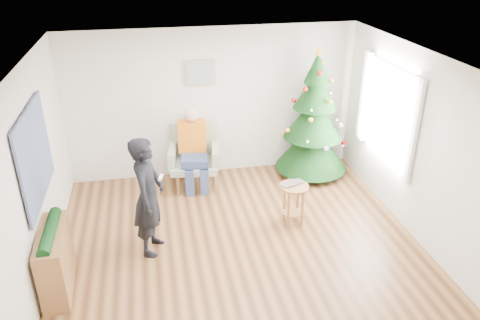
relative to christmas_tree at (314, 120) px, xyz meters
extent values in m
plane|color=brown|center=(-1.70, -2.07, -1.03)|extent=(5.00, 5.00, 0.00)
plane|color=white|center=(-1.70, -2.07, 1.57)|extent=(5.00, 5.00, 0.00)
plane|color=silver|center=(-1.70, 0.43, 0.27)|extent=(5.00, 0.00, 5.00)
plane|color=silver|center=(-1.70, -4.57, 0.27)|extent=(5.00, 0.00, 5.00)
plane|color=silver|center=(-4.20, -2.07, 0.27)|extent=(0.00, 5.00, 5.00)
plane|color=silver|center=(0.80, -2.07, 0.27)|extent=(0.00, 5.00, 5.00)
cube|color=white|center=(0.77, -1.07, 0.47)|extent=(0.04, 1.30, 1.40)
cube|color=white|center=(0.74, -1.82, 0.47)|extent=(0.05, 0.25, 1.50)
cube|color=white|center=(0.74, -0.32, 0.47)|extent=(0.05, 0.25, 1.50)
cylinder|color=#3F2816|center=(0.00, 0.00, -0.89)|extent=(0.10, 0.10, 0.29)
cone|color=black|center=(0.00, 0.00, -0.50)|extent=(1.27, 1.27, 0.83)
cone|color=black|center=(0.00, 0.00, 0.04)|extent=(1.01, 1.01, 0.73)
cone|color=black|center=(0.00, 0.00, 0.53)|extent=(0.74, 0.74, 0.63)
cone|color=black|center=(0.00, 0.00, 0.92)|extent=(0.43, 0.43, 0.54)
cone|color=gold|center=(0.00, 0.00, 1.19)|extent=(0.14, 0.14, 0.14)
cylinder|color=brown|center=(-0.81, -1.54, -0.41)|extent=(0.43, 0.43, 0.04)
cylinder|color=brown|center=(-0.81, -1.54, -0.84)|extent=(0.32, 0.32, 0.02)
imported|color=silver|center=(-0.81, -1.54, -0.37)|extent=(0.41, 0.33, 0.03)
cube|color=gray|center=(-2.11, -0.07, -0.63)|extent=(0.86, 0.81, 0.12)
cube|color=gray|center=(-2.07, 0.26, -0.29)|extent=(0.78, 0.24, 0.60)
cube|color=gray|center=(-2.47, -0.02, -0.47)|extent=(0.19, 0.61, 0.30)
cube|color=gray|center=(-1.75, -0.12, -0.47)|extent=(0.19, 0.61, 0.30)
cube|color=navy|center=(-2.11, -0.16, -0.50)|extent=(0.50, 0.52, 0.14)
cube|color=orange|center=(-2.11, 0.08, -0.17)|extent=(0.49, 0.30, 0.55)
sphere|color=tan|center=(-2.11, 0.06, 0.21)|extent=(0.24, 0.24, 0.24)
imported|color=black|center=(-2.88, -1.77, -0.20)|extent=(0.55, 0.70, 1.67)
cube|color=white|center=(-2.70, -1.80, 0.08)|extent=(0.07, 0.13, 0.04)
cube|color=brown|center=(-4.03, -2.34, -0.63)|extent=(0.35, 1.01, 0.80)
cylinder|color=black|center=(-4.03, -2.34, -0.21)|extent=(0.14, 0.90, 0.14)
cube|color=black|center=(-4.16, -1.77, 0.52)|extent=(0.03, 1.50, 1.15)
cube|color=tan|center=(-1.90, 0.40, 0.82)|extent=(0.52, 0.03, 0.42)
cube|color=gray|center=(-1.90, 0.38, 0.82)|extent=(0.44, 0.02, 0.34)
camera|label=1|loc=(-2.75, -7.20, 2.90)|focal=35.00mm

